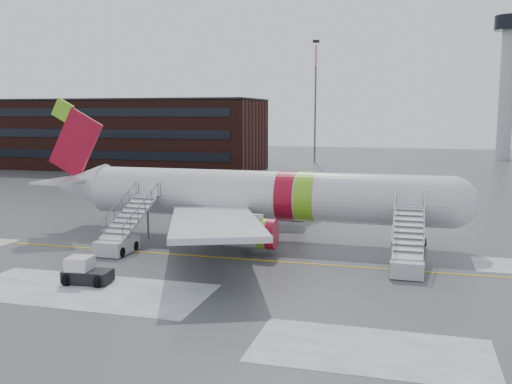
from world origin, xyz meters
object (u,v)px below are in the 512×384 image
(airstair_fwd, at_px, (408,254))
(pushback_tug, at_px, (85,272))
(airstair_aft, at_px, (122,236))
(airliner, at_px, (251,196))

(airstair_fwd, bearing_deg, pushback_tug, -156.89)
(airstair_fwd, relative_size, pushback_tug, 2.72)
(airstair_aft, bearing_deg, airstair_fwd, 0.00)
(airstair_fwd, relative_size, airstair_aft, 1.00)
(airstair_fwd, distance_m, airstair_aft, 19.95)
(airstair_fwd, distance_m, pushback_tug, 19.72)
(airstair_fwd, bearing_deg, airstair_aft, 180.00)
(airliner, height_order, airstair_aft, airliner)
(airstair_aft, relative_size, pushback_tug, 2.72)
(pushback_tug, bearing_deg, airstair_fwd, 23.11)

